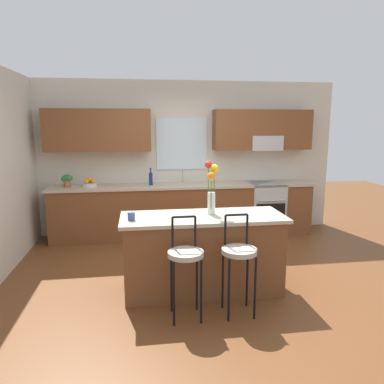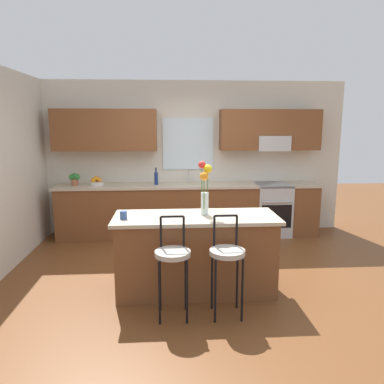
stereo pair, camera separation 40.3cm
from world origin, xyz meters
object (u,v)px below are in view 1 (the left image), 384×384
at_px(oven_range, 265,208).
at_px(bar_stool_middle, 239,255).
at_px(potted_plant_small, 67,180).
at_px(kitchen_island, 203,253).
at_px(fruit_bowl_oranges, 90,183).
at_px(bottle_olive_oil, 151,178).
at_px(flower_vase, 212,186).
at_px(bar_stool_near, 186,258).
at_px(mug_ceramic, 131,216).

relative_size(oven_range, bar_stool_middle, 0.88).
relative_size(oven_range, potted_plant_small, 4.26).
bearing_deg(kitchen_island, oven_range, 54.88).
xyz_separation_m(fruit_bowl_oranges, bottle_olive_oil, (1.02, -0.00, 0.06)).
height_order(kitchen_island, flower_vase, flower_vase).
xyz_separation_m(bar_stool_near, fruit_bowl_oranges, (-1.27, 2.77, 0.34)).
xyz_separation_m(bar_stool_middle, potted_plant_small, (-2.18, 2.76, 0.41)).
bearing_deg(bar_stool_middle, bar_stool_near, 180.00).
bearing_deg(flower_vase, bottle_olive_oil, 106.25).
relative_size(kitchen_island, bottle_olive_oil, 6.38).
xyz_separation_m(flower_vase, mug_ceramic, (-0.92, -0.13, -0.30)).
bearing_deg(oven_range, potted_plant_small, 179.58).
bearing_deg(flower_vase, kitchen_island, -156.82).
bearing_deg(kitchen_island, fruit_bowl_oranges, 125.06).
xyz_separation_m(fruit_bowl_oranges, potted_plant_small, (-0.36, -0.00, 0.07)).
distance_m(kitchen_island, bar_stool_middle, 0.65).
relative_size(kitchen_island, bar_stool_middle, 1.81).
height_order(oven_range, flower_vase, flower_vase).
bearing_deg(mug_ceramic, fruit_bowl_oranges, 107.76).
bearing_deg(bar_stool_middle, potted_plant_small, 128.22).
bearing_deg(oven_range, bar_stool_near, -123.33).
bearing_deg(mug_ceramic, bottle_olive_oil, 82.76).
bearing_deg(kitchen_island, bottle_olive_oil, 103.32).
bearing_deg(potted_plant_small, fruit_bowl_oranges, 0.39).
bearing_deg(potted_plant_small, mug_ceramic, -64.45).
height_order(flower_vase, mug_ceramic, flower_vase).
height_order(bottle_olive_oil, potted_plant_small, bottle_olive_oil).
bearing_deg(fruit_bowl_oranges, bar_stool_middle, -56.70).
relative_size(bar_stool_near, flower_vase, 1.68).
bearing_deg(bottle_olive_oil, potted_plant_small, 179.98).
xyz_separation_m(bar_stool_near, bar_stool_middle, (0.55, 0.00, 0.00)).
bearing_deg(bar_stool_near, bottle_olive_oil, 95.06).
distance_m(oven_range, bar_stool_near, 3.28).
xyz_separation_m(kitchen_island, fruit_bowl_oranges, (-1.54, 2.20, 0.51)).
bearing_deg(fruit_bowl_oranges, bottle_olive_oil, -0.16).
distance_m(bar_stool_near, potted_plant_small, 3.23).
distance_m(kitchen_island, bar_stool_near, 0.65).
height_order(bar_stool_middle, fruit_bowl_oranges, fruit_bowl_oranges).
xyz_separation_m(kitchen_island, bar_stool_middle, (0.27, -0.57, 0.17)).
relative_size(kitchen_island, mug_ceramic, 20.91).
bearing_deg(bar_stool_near, flower_vase, 58.16).
relative_size(flower_vase, potted_plant_small, 2.88).
relative_size(flower_vase, mug_ceramic, 6.90).
distance_m(bar_stool_near, fruit_bowl_oranges, 3.06).
height_order(oven_range, kitchen_island, same).
bearing_deg(bottle_olive_oil, oven_range, -0.69).
bearing_deg(oven_range, bar_stool_middle, -114.55).
bearing_deg(bottle_olive_oil, flower_vase, -73.75).
height_order(oven_range, bar_stool_middle, bar_stool_middle).
distance_m(mug_ceramic, fruit_bowl_oranges, 2.40).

